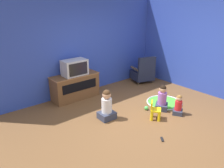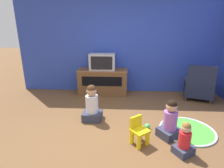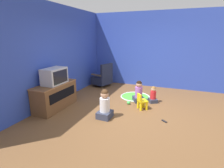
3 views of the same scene
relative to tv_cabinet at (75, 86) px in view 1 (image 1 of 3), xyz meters
name	(u,v)px [view 1 (image 1 of 3)]	position (x,y,z in m)	size (l,w,h in m)	color
ground_plane	(144,118)	(0.61, -2.05, -0.36)	(30.00, 30.00, 0.00)	brown
wall_back	(80,45)	(0.45, 0.34, 1.06)	(5.66, 0.12, 2.83)	#2D47B2
wall_right	(218,47)	(3.22, -2.33, 1.06)	(0.12, 5.45, 2.83)	#2D47B2
tv_cabinet	(75,86)	(0.00, 0.00, 0.00)	(1.34, 0.52, 0.69)	brown
television	(75,68)	(0.00, -0.03, 0.55)	(0.67, 0.41, 0.43)	#B7B7BC
black_armchair	(143,73)	(2.47, -0.31, -0.02)	(0.80, 0.78, 0.92)	brown
yellow_kid_chair	(155,111)	(0.79, -2.23, -0.17)	(0.34, 0.33, 0.44)	yellow
play_mat	(164,102)	(1.69, -1.83, -0.35)	(0.96, 0.96, 0.04)	green
child_watching_left	(178,106)	(1.41, -2.44, -0.14)	(0.33, 0.32, 0.50)	#33384C
child_watching_center	(107,106)	(-0.06, -1.50, -0.05)	(0.38, 0.34, 0.72)	#33384C
child_watching_right	(162,99)	(1.31, -2.02, -0.07)	(0.44, 0.43, 0.66)	#33384C
toy_ball	(146,108)	(0.99, -1.80, -0.31)	(0.10, 0.10, 0.10)	#4CCC59
remote_control	(162,139)	(0.25, -2.88, -0.35)	(0.13, 0.14, 0.02)	black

